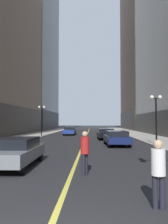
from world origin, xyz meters
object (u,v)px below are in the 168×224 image
at_px(car_grey, 16,151).
at_px(street_lamp_right_mid, 156,109).
at_px(car_navy, 116,138).
at_px(car_blue, 70,131).
at_px(pedestrian_in_red_jacket, 85,149).
at_px(street_lamp_left_far, 42,114).
at_px(pedestrian_in_white_shirt, 158,169).
at_px(car_black, 106,133).

height_order(car_grey, street_lamp_right_mid, street_lamp_right_mid).
height_order(car_navy, car_blue, same).
distance_m(car_grey, car_navy, 11.14).
height_order(pedestrian_in_red_jacket, street_lamp_left_far, street_lamp_left_far).
bearing_deg(car_navy, street_lamp_right_mid, -5.46).
xyz_separation_m(car_grey, car_blue, (0.04, 25.81, -0.00)).
xyz_separation_m(car_grey, pedestrian_in_white_shirt, (5.18, -5.13, 0.24)).
bearing_deg(car_grey, pedestrian_in_white_shirt, -44.70).
bearing_deg(street_lamp_left_far, car_grey, -80.46).
xyz_separation_m(car_navy, pedestrian_in_red_jacket, (-2.45, -11.24, 0.28)).
bearing_deg(car_navy, car_grey, -121.02).
distance_m(car_black, street_lamp_left_far, 10.44).
bearing_deg(pedestrian_in_red_jacket, street_lamp_left_far, 106.54).
relative_size(car_black, pedestrian_in_red_jacket, 2.67).
xyz_separation_m(car_blue, street_lamp_right_mid, (9.12, -16.59, 2.54)).
height_order(street_lamp_left_far, street_lamp_right_mid, same).
height_order(car_black, pedestrian_in_white_shirt, pedestrian_in_white_shirt).
bearing_deg(pedestrian_in_red_jacket, pedestrian_in_white_shirt, -61.28).
height_order(car_navy, street_lamp_left_far, street_lamp_left_far).
xyz_separation_m(car_grey, car_black, (5.24, 16.80, 0.00)).
height_order(car_grey, car_black, same).
distance_m(car_blue, street_lamp_right_mid, 19.10).
bearing_deg(pedestrian_in_white_shirt, pedestrian_in_red_jacket, 118.72).
height_order(car_grey, car_navy, same).
bearing_deg(pedestrian_in_red_jacket, car_blue, 96.76).
xyz_separation_m(car_grey, pedestrian_in_red_jacket, (3.30, -1.69, 0.28)).
xyz_separation_m(car_grey, street_lamp_left_far, (-3.64, 21.67, 2.54)).
xyz_separation_m(car_black, street_lamp_left_far, (-8.88, 4.87, 2.54)).
xyz_separation_m(car_navy, car_blue, (-5.71, 16.26, -0.01)).
xyz_separation_m(pedestrian_in_red_jacket, street_lamp_right_mid, (5.86, 10.92, 2.25)).
bearing_deg(car_grey, street_lamp_right_mid, 45.21).
relative_size(car_grey, street_lamp_right_mid, 1.06).
bearing_deg(car_blue, street_lamp_right_mid, -61.19).
bearing_deg(car_grey, car_black, 72.69).
bearing_deg(street_lamp_right_mid, street_lamp_left_far, 135.80).
relative_size(car_navy, street_lamp_left_far, 1.08).
xyz_separation_m(car_navy, car_black, (-0.51, 7.25, -0.00)).
distance_m(car_grey, street_lamp_left_far, 22.12).
bearing_deg(car_navy, street_lamp_left_far, 127.75).
height_order(car_navy, pedestrian_in_red_jacket, pedestrian_in_red_jacket).
bearing_deg(street_lamp_right_mid, pedestrian_in_red_jacket, -118.22).
relative_size(pedestrian_in_white_shirt, street_lamp_right_mid, 0.37).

